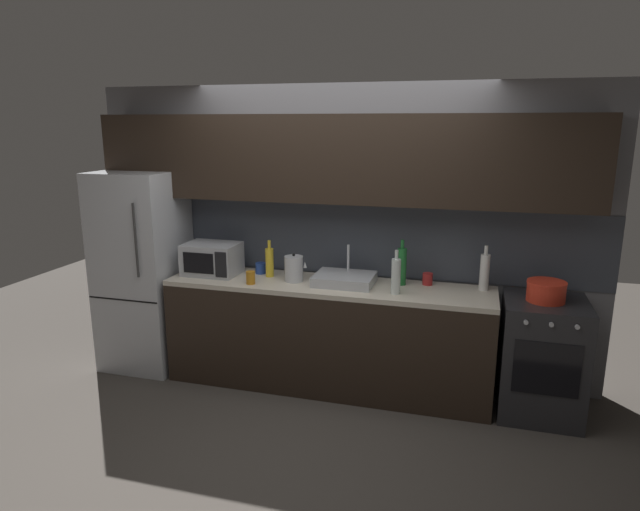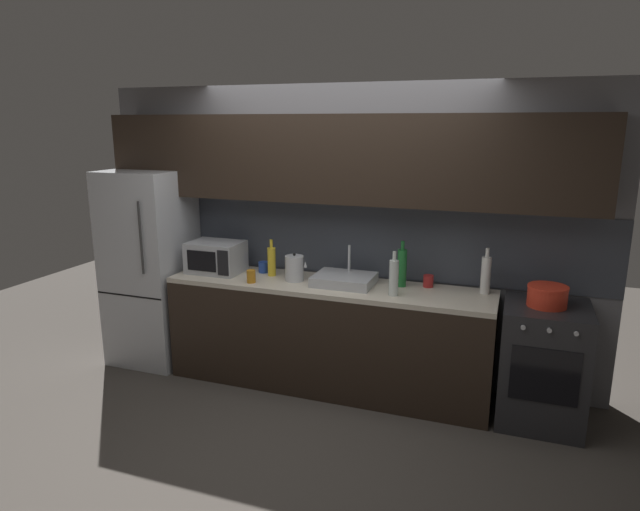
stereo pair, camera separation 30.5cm
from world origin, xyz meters
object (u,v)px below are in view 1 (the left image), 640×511
object	(u,v)px
microwave	(212,259)
mug_amber	(251,278)
mug_red	(428,279)
cooking_pot	(546,291)
mug_blue	(261,268)
kettle	(294,269)
refrigerator	(143,270)
wine_bottle_yellow	(270,262)
wine_bottle_clear	(396,276)
oven_range	(542,358)
wine_bottle_white	(485,272)
wine_bottle_green	(402,266)

from	to	relation	value
microwave	mug_amber	world-z (taller)	microwave
mug_red	cooking_pot	size ratio (longest dim) A/B	0.34
microwave	mug_blue	world-z (taller)	microwave
mug_blue	cooking_pot	world-z (taller)	cooking_pot
kettle	mug_blue	size ratio (longest dim) A/B	2.50
mug_blue	cooking_pot	size ratio (longest dim) A/B	0.34
mug_blue	refrigerator	bearing A→B (deg)	-172.34
refrigerator	mug_blue	world-z (taller)	refrigerator
refrigerator	wine_bottle_yellow	xyz separation A→B (m)	(1.19, 0.07, 0.14)
refrigerator	kettle	world-z (taller)	refrigerator
wine_bottle_clear	cooking_pot	bearing A→B (deg)	6.32
cooking_pot	mug_amber	bearing A→B (deg)	-175.48
mug_red	wine_bottle_yellow	bearing A→B (deg)	-174.89
kettle	mug_blue	xyz separation A→B (m)	(-0.36, 0.15, -0.06)
refrigerator	wine_bottle_yellow	distance (m)	1.20
microwave	mug_amber	bearing A→B (deg)	-24.14
wine_bottle_yellow	mug_blue	size ratio (longest dim) A/B	3.33
kettle	oven_range	bearing A→B (deg)	0.10
microwave	wine_bottle_yellow	world-z (taller)	wine_bottle_yellow
oven_range	kettle	distance (m)	2.05
wine_bottle_white	wine_bottle_yellow	xyz separation A→B (m)	(-1.76, -0.09, -0.02)
kettle	mug_amber	xyz separation A→B (m)	(-0.31, -0.17, -0.05)
refrigerator	kettle	xyz separation A→B (m)	(1.44, -0.00, 0.12)
wine_bottle_yellow	mug_amber	size ratio (longest dim) A/B	2.99
wine_bottle_white	mug_amber	size ratio (longest dim) A/B	3.39
kettle	mug_amber	distance (m)	0.36
refrigerator	oven_range	world-z (taller)	refrigerator
wine_bottle_clear	mug_red	bearing A→B (deg)	55.59
wine_bottle_white	wine_bottle_clear	bearing A→B (deg)	-156.30
microwave	mug_red	bearing A→B (deg)	5.44
mug_amber	wine_bottle_clear	bearing A→B (deg)	2.84
oven_range	mug_blue	bearing A→B (deg)	176.40
oven_range	wine_bottle_white	distance (m)	0.77
wine_bottle_green	mug_red	distance (m)	0.24
microwave	wine_bottle_green	size ratio (longest dim) A/B	1.24
wine_bottle_yellow	oven_range	bearing A→B (deg)	-1.96
mug_red	cooking_pot	bearing A→B (deg)	-12.39
oven_range	wine_bottle_clear	world-z (taller)	wine_bottle_clear
refrigerator	cooking_pot	xyz separation A→B (m)	(3.39, 0.00, 0.09)
wine_bottle_clear	mug_red	world-z (taller)	wine_bottle_clear
oven_range	mug_blue	size ratio (longest dim) A/B	9.49
cooking_pot	microwave	bearing A→B (deg)	179.61
wine_bottle_white	cooking_pot	xyz separation A→B (m)	(0.44, -0.17, -0.07)
wine_bottle_green	wine_bottle_white	bearing A→B (deg)	2.43
wine_bottle_clear	wine_bottle_green	bearing A→B (deg)	88.06
microwave	wine_bottle_white	bearing A→B (deg)	3.71
wine_bottle_white	wine_bottle_green	world-z (taller)	wine_bottle_green
refrigerator	cooking_pot	distance (m)	3.39
mug_blue	wine_bottle_green	bearing A→B (deg)	-0.31
oven_range	microwave	bearing A→B (deg)	179.59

